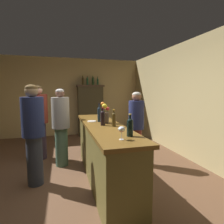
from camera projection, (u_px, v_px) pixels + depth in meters
floor at (83, 179)px, 3.26m from camera, size 8.95×8.95×0.00m
wall_back at (71, 97)px, 6.46m from camera, size 4.98×0.12×2.68m
wall_right at (203, 101)px, 3.77m from camera, size 0.12×7.01×2.68m
bar_counter at (103, 152)px, 3.18m from camera, size 0.60×2.68×0.99m
display_cabinet at (90, 109)px, 6.42m from camera, size 0.94×0.36×1.76m
wine_bottle_syrah at (114, 119)px, 2.92m from camera, size 0.07×0.07×0.28m
wine_bottle_riesling at (103, 117)px, 3.01m from camera, size 0.08×0.08×0.30m
wine_bottle_malbec at (99, 114)px, 3.37m from camera, size 0.06×0.06×0.35m
wine_bottle_merlot at (130, 126)px, 2.28m from camera, size 0.08×0.08×0.29m
wine_glass_front at (122, 130)px, 2.12m from camera, size 0.08×0.08×0.16m
wine_glass_mid at (102, 113)px, 3.77m from camera, size 0.06×0.06×0.15m
wine_glass_rear at (114, 118)px, 3.21m from camera, size 0.08×0.08×0.12m
flower_arrangement at (105, 115)px, 3.22m from camera, size 0.16×0.16×0.38m
cheese_plate at (92, 121)px, 3.41m from camera, size 0.16×0.16×0.01m
display_bottle_left at (83, 81)px, 6.25m from camera, size 0.08×0.08×0.32m
display_bottle_midleft at (87, 81)px, 6.29m from camera, size 0.07×0.07×0.31m
display_bottle_center at (93, 81)px, 6.34m from camera, size 0.08×0.08×0.33m
display_bottle_midright at (98, 81)px, 6.38m from camera, size 0.07×0.07×0.29m
patron_tall at (61, 124)px, 3.76m from camera, size 0.35×0.35×1.59m
patron_in_grey at (33, 131)px, 2.97m from camera, size 0.35×0.35×1.65m
patron_near_entrance at (39, 120)px, 4.15m from camera, size 0.39×0.39×1.67m
bartender at (136, 125)px, 3.84m from camera, size 0.32×0.32×1.53m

